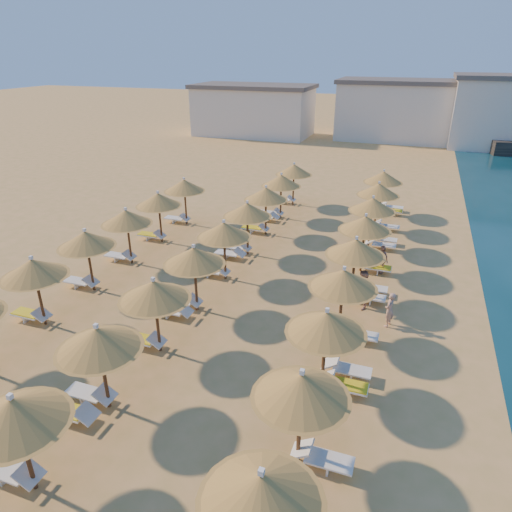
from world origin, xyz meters
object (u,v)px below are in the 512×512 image
at_px(parasol_row_west, 194,257).
at_px(beachgoer_b, 362,290).
at_px(beachgoer_c, 382,259).
at_px(parasol_row_east, 343,280).
at_px(beachgoer_a, 389,310).

distance_m(parasol_row_west, beachgoer_b, 7.59).
bearing_deg(beachgoer_c, parasol_row_west, -91.55).
relative_size(parasol_row_east, parasol_row_west, 1.00).
relative_size(parasol_row_west, beachgoer_b, 19.11).
distance_m(parasol_row_east, beachgoer_a, 3.00).
height_order(parasol_row_east, beachgoer_b, parasol_row_east).
distance_m(beachgoer_a, beachgoer_b, 1.69).
bearing_deg(beachgoer_b, beachgoer_c, 146.83).
xyz_separation_m(parasol_row_west, beachgoer_b, (6.91, 2.64, -1.69)).
xyz_separation_m(parasol_row_east, parasol_row_west, (-6.38, 0.00, 0.00)).
distance_m(beachgoer_a, beachgoer_c, 5.14).
height_order(beachgoer_a, beachgoer_c, beachgoer_a).
xyz_separation_m(beachgoer_a, beachgoer_c, (-0.80, 5.08, -0.01)).
relative_size(parasol_row_east, beachgoer_a, 22.46).
bearing_deg(beachgoer_b, parasol_row_east, -37.80).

